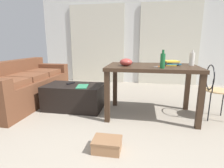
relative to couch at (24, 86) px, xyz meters
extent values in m
plane|color=gray|center=(1.85, -0.04, -0.32)|extent=(8.94, 8.94, 0.00)
cube|color=silver|center=(1.85, 2.22, 0.94)|extent=(5.15, 0.10, 2.52)
cube|color=beige|center=(0.87, 2.13, 0.75)|extent=(1.55, 0.03, 2.15)
cube|color=beige|center=(2.84, 2.13, 0.75)|extent=(1.55, 0.03, 2.15)
cube|color=brown|center=(0.04, 0.00, -0.09)|extent=(0.83, 1.99, 0.46)
cube|color=brown|center=(-0.28, 0.00, 0.30)|extent=(0.20, 1.99, 0.33)
cube|color=brown|center=(0.04, 0.89, 0.23)|extent=(0.82, 0.20, 0.19)
cube|color=brown|center=(0.09, 0.53, 0.18)|extent=(0.58, 0.50, 0.10)
cube|color=brown|center=(0.09, 0.00, 0.18)|extent=(0.58, 0.50, 0.10)
cube|color=brown|center=(0.08, -0.53, 0.18)|extent=(0.58, 0.50, 0.10)
cube|color=black|center=(1.03, -0.12, -0.11)|extent=(0.97, 0.57, 0.42)
cube|color=#382619|center=(2.31, -0.20, 0.44)|extent=(1.32, 0.81, 0.05)
cube|color=#382619|center=(1.70, -0.56, 0.05)|extent=(0.07, 0.07, 0.73)
cube|color=#382619|center=(2.93, -0.56, 0.05)|extent=(0.07, 0.07, 0.73)
cube|color=#382619|center=(1.70, 0.16, 0.05)|extent=(0.07, 0.07, 0.73)
cube|color=#382619|center=(2.93, 0.16, 0.05)|extent=(0.07, 0.07, 0.73)
cylinder|color=tan|center=(3.27, -0.16, 0.11)|extent=(0.37, 0.37, 0.02)
cylinder|color=black|center=(3.41, -0.04, -0.11)|extent=(0.02, 0.02, 0.43)
cylinder|color=black|center=(3.14, -0.29, -0.11)|extent=(0.02, 0.02, 0.43)
cylinder|color=black|center=(3.15, -0.03, -0.11)|extent=(0.02, 0.02, 0.43)
torus|color=black|center=(3.14, -0.16, 0.30)|extent=(0.03, 0.37, 0.37)
cylinder|color=black|center=(3.14, -0.31, 0.21)|extent=(0.02, 0.02, 0.18)
cylinder|color=black|center=(3.15, 0.00, 0.21)|extent=(0.02, 0.02, 0.18)
cylinder|color=#195B2D|center=(2.43, -0.49, 0.56)|extent=(0.06, 0.06, 0.19)
cylinder|color=#195B2D|center=(2.43, -0.49, 0.68)|extent=(0.03, 0.03, 0.05)
cylinder|color=beige|center=(2.89, -0.10, 0.56)|extent=(0.07, 0.07, 0.19)
cylinder|color=beige|center=(2.89, -0.10, 0.67)|extent=(0.03, 0.03, 0.03)
ellipsoid|color=#9E3833|center=(1.93, -0.31, 0.52)|extent=(0.18, 0.18, 0.11)
cube|color=gold|center=(2.60, -0.11, 0.47)|extent=(0.17, 0.25, 0.02)
cube|color=#1E668C|center=(2.61, -0.10, 0.48)|extent=(0.23, 0.26, 0.01)
cube|color=#4C4C51|center=(2.61, -0.10, 0.50)|extent=(0.18, 0.21, 0.02)
cube|color=gold|center=(2.60, -0.10, 0.52)|extent=(0.23, 0.25, 0.02)
cube|color=#232326|center=(1.97, -0.02, 0.47)|extent=(0.08, 0.15, 0.02)
cube|color=#9EA0A5|center=(2.37, -0.36, 0.46)|extent=(0.04, 0.08, 0.00)
torus|color=orange|center=(2.39, -0.31, 0.46)|extent=(0.03, 0.03, 0.00)
cube|color=#9EA0A5|center=(2.36, -0.35, 0.46)|extent=(0.07, 0.06, 0.00)
torus|color=orange|center=(2.40, -0.31, 0.46)|extent=(0.03, 0.03, 0.00)
cube|color=black|center=(0.96, -0.06, 0.11)|extent=(0.10, 0.17, 0.02)
cube|color=#2D7F56|center=(1.23, -0.23, 0.11)|extent=(0.21, 0.31, 0.01)
cube|color=#996B47|center=(1.84, -1.25, -0.27)|extent=(0.29, 0.23, 0.11)
cube|color=brown|center=(1.84, -1.25, -0.20)|extent=(0.30, 0.24, 0.02)
camera|label=1|loc=(2.18, -2.88, 0.78)|focal=28.35mm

